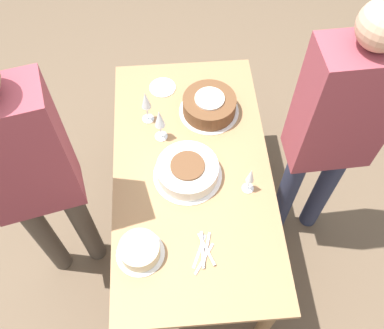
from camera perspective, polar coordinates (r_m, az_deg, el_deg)
The scene contains 12 objects.
ground_plane at distance 2.88m, azimuth 0.00°, elevation -8.48°, with size 12.00×12.00×0.00m, color brown.
dining_table at distance 2.31m, azimuth 0.00°, elevation -2.19°, with size 1.54×0.82×0.75m.
cake_center_white at distance 2.16m, azimuth -0.59°, elevation -0.82°, with size 0.35×0.35×0.10m.
cake_front_chocolate at distance 2.40m, azimuth 2.32°, elevation 7.89°, with size 0.34×0.34×0.12m.
cake_back_decorated at distance 1.99m, azimuth -6.99°, elevation -11.31°, with size 0.22×0.22×0.09m.
wine_glass_near at distance 2.22m, azimuth -4.34°, elevation 5.98°, with size 0.07×0.07×0.22m.
wine_glass_far at distance 2.30m, azimuth -6.17°, elevation 8.35°, with size 0.07×0.07×0.22m.
wine_glass_extra at distance 2.08m, azimuth 7.78°, elevation -1.65°, with size 0.06×0.06×0.18m.
dessert_plate_right at distance 2.56m, azimuth -3.95°, elevation 10.21°, with size 0.15×0.15×0.01m.
fork_pile at distance 2.01m, azimuth 1.56°, elevation -11.48°, with size 0.20×0.11×0.02m.
person_cutting at distance 2.11m, azimuth 18.60°, elevation 4.86°, with size 0.24×0.41×1.73m.
person_watching at distance 1.99m, azimuth -21.02°, elevation -0.99°, with size 0.30×0.44×1.72m.
Camera 1 is at (-1.15, 0.09, 2.63)m, focal length 40.00 mm.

